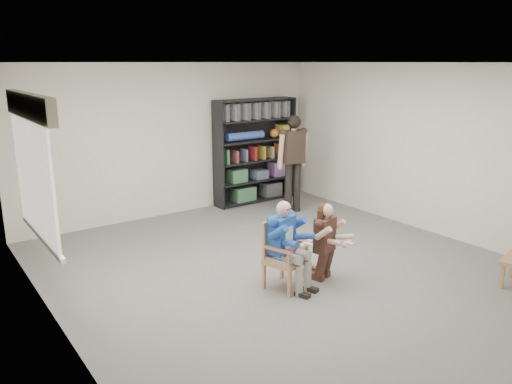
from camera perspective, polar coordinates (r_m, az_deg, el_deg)
room_shell at (r=6.52m, az=4.50°, el=2.15°), size 6.00×7.00×2.80m
floor at (r=6.96m, az=4.27°, el=-9.17°), size 6.00×7.00×0.01m
window_left at (r=6.09m, az=-23.92°, el=2.24°), size 0.16×2.00×1.75m
armchair at (r=6.37m, az=3.44°, el=-7.17°), size 0.64×0.63×0.89m
seated_man at (r=6.32m, az=3.45°, el=-6.05°), size 0.68×0.81×1.16m
kneeling_woman at (r=6.61m, az=8.04°, el=-5.66°), size 0.63×0.81×1.06m
bookshelf at (r=10.16m, az=-0.08°, el=4.70°), size 1.80×0.38×2.10m
standing_man at (r=9.44m, az=4.25°, el=3.13°), size 0.61×0.39×1.85m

